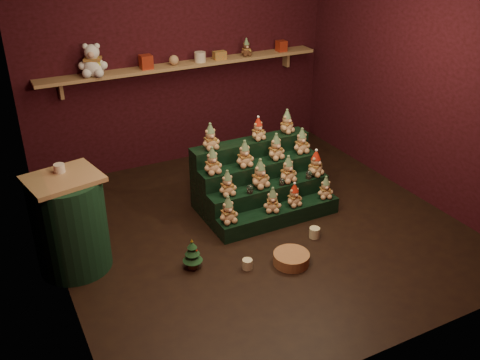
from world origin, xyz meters
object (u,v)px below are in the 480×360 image
riser_tier_front (279,216)px  brown_bear (246,47)px  snow_globe_a (250,189)px  mug_right (314,233)px  white_bear (92,55)px  side_table (70,224)px  mini_christmas_tree (192,254)px  snow_globe_b (282,182)px  snow_globe_c (309,174)px  mug_left (247,264)px  wicker_basket (291,258)px

riser_tier_front → brown_bear: brown_bear is taller
snow_globe_a → mug_right: snow_globe_a is taller
white_bear → side_table: bearing=-92.4°
mug_right → white_bear: bearing=124.1°
mini_christmas_tree → mug_right: size_ratio=2.93×
snow_globe_a → snow_globe_b: 0.39m
snow_globe_c → mini_christmas_tree: bearing=-163.5°
mug_left → wicker_basket: (0.41, -0.12, 0.01)m
white_bear → mug_right: bearing=-34.5°
mini_christmas_tree → mug_right: mini_christmas_tree is taller
white_bear → brown_bear: 1.95m
mini_christmas_tree → mug_left: bearing=-28.6°
snow_globe_a → mini_christmas_tree: snow_globe_a is taller
white_bear → snow_globe_b: bearing=-27.9°
snow_globe_a → mug_right: 0.80m
snow_globe_b → snow_globe_c: 0.35m
snow_globe_c → brown_bear: brown_bear is taller
mug_right → snow_globe_c: bearing=63.3°
side_table → mini_christmas_tree: bearing=-40.2°
snow_globe_a → mug_right: (0.45, -0.56, -0.35)m
snow_globe_b → white_bear: white_bear is taller
mini_christmas_tree → mug_left: (0.45, -0.25, -0.11)m
side_table → mug_left: side_table is taller
snow_globe_b → mug_right: size_ratio=0.75×
side_table → mug_left: bearing=-40.1°
snow_globe_b → side_table: bearing=178.5°
snow_globe_b → brown_bear: size_ratio=0.38×
mug_right → wicker_basket: (-0.45, -0.27, -0.00)m
mug_left → mug_right: mug_right is taller
white_bear → mug_left: bearing=-53.0°
mug_right → riser_tier_front: bearing=114.5°
mug_left → brown_bear: bearing=62.5°
riser_tier_front → wicker_basket: 0.73m
snow_globe_a → brown_bear: brown_bear is taller
mug_left → snow_globe_c: bearing=32.0°
mini_christmas_tree → brown_bear: brown_bear is taller
riser_tier_front → brown_bear: (0.59, 1.88, 1.34)m
snow_globe_c → mug_left: bearing=-148.0°
snow_globe_b → snow_globe_c: snow_globe_c is taller
snow_globe_c → mini_christmas_tree: size_ratio=0.29×
riser_tier_front → snow_globe_b: bearing=53.3°
mug_right → mug_left: bearing=-169.8°
riser_tier_front → mug_left: 0.88m
mug_left → mug_right: 0.88m
mug_right → brown_bear: bearing=79.9°
side_table → mug_right: side_table is taller
riser_tier_front → wicker_basket: size_ratio=4.05×
snow_globe_c → wicker_basket: bearing=-131.3°
snow_globe_a → mini_christmas_tree: 1.01m
snow_globe_b → brown_bear: 2.06m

